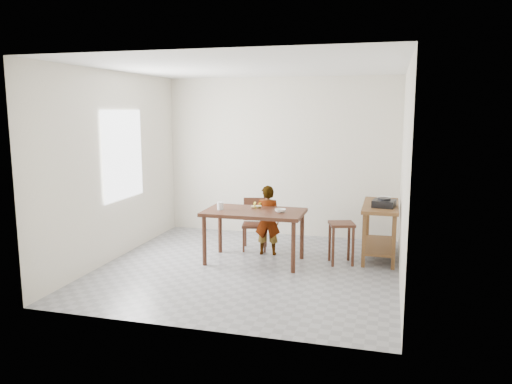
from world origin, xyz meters
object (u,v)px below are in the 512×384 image
(dining_table, at_px, (254,236))
(dining_chair, at_px, (255,225))
(child, at_px, (267,220))
(prep_counter, at_px, (380,231))
(stool, at_px, (341,243))

(dining_table, height_order, dining_chair, dining_chair)
(child, relative_size, dining_chair, 1.34)
(prep_counter, height_order, stool, prep_counter)
(dining_table, height_order, prep_counter, prep_counter)
(dining_table, height_order, stool, dining_table)
(stool, bearing_deg, child, 171.25)
(dining_chair, height_order, stool, dining_chair)
(child, bearing_deg, prep_counter, -176.91)
(prep_counter, bearing_deg, stool, -138.78)
(dining_table, bearing_deg, stool, 11.66)
(dining_chair, bearing_deg, dining_table, -86.72)
(prep_counter, relative_size, dining_chair, 1.52)
(prep_counter, relative_size, stool, 2.02)
(dining_chair, distance_m, stool, 1.42)
(dining_table, bearing_deg, child, 77.86)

